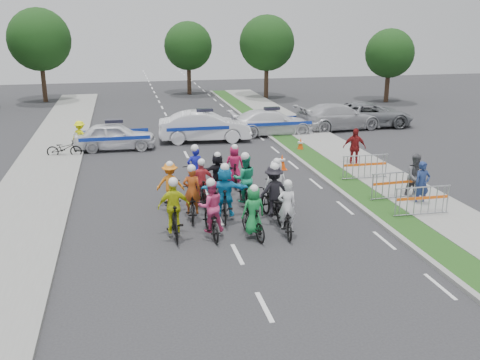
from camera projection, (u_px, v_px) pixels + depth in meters
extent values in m
plane|color=#28282B|center=(237.00, 254.00, 15.37)|extent=(90.00, 90.00, 0.00)
cube|color=gray|center=(337.00, 189.00, 21.08)|extent=(0.20, 60.00, 0.12)
cube|color=#1F4917|center=(353.00, 188.00, 21.22)|extent=(1.20, 60.00, 0.11)
cube|color=gray|center=(395.00, 185.00, 21.59)|extent=(2.40, 60.00, 0.13)
cube|color=gray|center=(26.00, 211.00, 18.67)|extent=(3.00, 60.00, 0.13)
imported|color=black|center=(286.00, 220.00, 16.71)|extent=(0.84, 1.84, 0.93)
imported|color=white|center=(287.00, 206.00, 16.52)|extent=(0.61, 0.44, 1.55)
sphere|color=white|center=(288.00, 184.00, 16.26)|extent=(0.27, 0.27, 0.27)
imported|color=black|center=(253.00, 222.00, 16.43)|extent=(0.77, 1.71, 0.99)
imported|color=#198D3F|center=(254.00, 210.00, 16.26)|extent=(0.81, 0.60, 1.49)
sphere|color=white|center=(254.00, 189.00, 16.01)|extent=(0.26, 0.26, 0.26)
imported|color=black|center=(211.00, 221.00, 16.55)|extent=(0.74, 1.90, 0.98)
imported|color=#CF3973|center=(211.00, 206.00, 16.35)|extent=(0.82, 0.66, 1.63)
sphere|color=white|center=(211.00, 183.00, 16.08)|extent=(0.28, 0.28, 0.28)
imported|color=black|center=(174.00, 220.00, 16.43)|extent=(0.53, 1.86, 1.12)
imported|color=#C5D015|center=(174.00, 206.00, 16.25)|extent=(0.98, 0.41, 1.68)
sphere|color=white|center=(173.00, 182.00, 15.97)|extent=(0.29, 0.29, 0.29)
imported|color=black|center=(273.00, 205.00, 17.82)|extent=(0.97, 2.07, 1.05)
imported|color=black|center=(274.00, 191.00, 17.62)|extent=(1.21, 0.80, 1.74)
sphere|color=white|center=(275.00, 167.00, 17.33)|extent=(0.30, 0.30, 0.30)
imported|color=black|center=(225.00, 204.00, 17.85)|extent=(0.83, 1.96, 1.14)
imported|color=#1C9AD7|center=(225.00, 191.00, 17.67)|extent=(1.65, 0.75, 1.72)
sphere|color=white|center=(225.00, 167.00, 17.39)|extent=(0.30, 0.30, 0.30)
imported|color=black|center=(192.00, 204.00, 18.04)|extent=(0.88, 1.94, 0.98)
imported|color=#AD4615|center=(192.00, 190.00, 17.85)|extent=(0.64, 0.46, 1.64)
sphere|color=white|center=(191.00, 169.00, 17.58)|extent=(0.28, 0.28, 0.28)
imported|color=black|center=(275.00, 193.00, 19.01)|extent=(0.62, 1.80, 1.06)
imported|color=white|center=(276.00, 182.00, 18.84)|extent=(0.81, 0.56, 1.59)
sphere|color=white|center=(277.00, 162.00, 18.57)|extent=(0.28, 0.28, 0.28)
imported|color=black|center=(244.00, 192.00, 19.21)|extent=(0.78, 2.01, 1.04)
imported|color=#1C9D6F|center=(245.00, 178.00, 19.01)|extent=(0.87, 0.69, 1.73)
sphere|color=white|center=(245.00, 156.00, 18.73)|extent=(0.30, 0.30, 0.30)
imported|color=black|center=(202.00, 192.00, 19.17)|extent=(0.66, 1.75, 1.03)
imported|color=#E03E4A|center=(202.00, 181.00, 19.00)|extent=(0.94, 0.47, 1.54)
sphere|color=white|center=(201.00, 162.00, 18.75)|extent=(0.27, 0.27, 0.27)
imported|color=black|center=(171.00, 196.00, 19.00)|extent=(0.95, 1.82, 0.91)
imported|color=orange|center=(170.00, 183.00, 18.81)|extent=(1.07, 0.75, 1.51)
sphere|color=white|center=(170.00, 165.00, 18.57)|extent=(0.26, 0.26, 0.26)
imported|color=black|center=(217.00, 182.00, 20.42)|extent=(0.53, 1.66, 0.98)
imported|color=black|center=(217.00, 172.00, 20.25)|extent=(1.39, 0.49, 1.48)
sphere|color=white|center=(217.00, 155.00, 20.00)|extent=(0.26, 0.26, 0.26)
imported|color=black|center=(195.00, 182.00, 20.43)|extent=(0.98, 2.04, 1.03)
imported|color=#181DB5|center=(195.00, 169.00, 20.23)|extent=(0.68, 0.50, 1.71)
sphere|color=white|center=(195.00, 148.00, 19.95)|extent=(0.30, 0.30, 0.30)
imported|color=black|center=(234.00, 174.00, 21.48)|extent=(0.62, 1.71, 1.01)
imported|color=#BD174A|center=(234.00, 164.00, 21.31)|extent=(0.78, 0.54, 1.51)
sphere|color=white|center=(235.00, 147.00, 21.06)|extent=(0.26, 0.26, 0.26)
imported|color=white|center=(115.00, 136.00, 27.46)|extent=(4.19, 1.87, 1.40)
imported|color=white|center=(205.00, 126.00, 29.27)|extent=(5.12, 2.16, 1.65)
imported|color=white|center=(272.00, 122.00, 30.98)|extent=(4.99, 2.05, 1.45)
imported|color=#B9B9BE|center=(339.00, 117.00, 32.41)|extent=(5.64, 2.92, 1.56)
imported|color=slate|center=(369.00, 114.00, 33.32)|extent=(5.61, 2.91, 1.51)
imported|color=navy|center=(422.00, 184.00, 19.12)|extent=(0.62, 0.42, 1.65)
imported|color=#535458|center=(416.00, 177.00, 19.77)|extent=(0.90, 0.72, 1.75)
imported|color=maroon|center=(354.00, 147.00, 24.24)|extent=(1.10, 0.64, 1.77)
imported|color=#F9FF0D|center=(80.00, 136.00, 27.21)|extent=(1.14, 1.05, 1.54)
cube|color=#F24C0C|center=(282.00, 169.00, 23.98)|extent=(0.40, 0.40, 0.03)
cone|color=#F24C0C|center=(282.00, 162.00, 23.88)|extent=(0.36, 0.36, 0.70)
cylinder|color=silver|center=(282.00, 160.00, 23.85)|extent=(0.29, 0.29, 0.08)
cube|color=#F24C0C|center=(300.00, 151.00, 27.31)|extent=(0.40, 0.40, 0.03)
cone|color=#F24C0C|center=(301.00, 144.00, 27.22)|extent=(0.36, 0.36, 0.70)
cylinder|color=silver|center=(301.00, 142.00, 27.19)|extent=(0.29, 0.29, 0.08)
imported|color=black|center=(64.00, 148.00, 25.98)|extent=(1.72, 0.74, 0.88)
cylinder|color=#382619|center=(266.00, 79.00, 44.78)|extent=(0.36, 0.36, 3.25)
sphere|color=#133510|center=(267.00, 43.00, 43.93)|extent=(4.55, 4.55, 4.55)
cylinder|color=#382619|center=(387.00, 85.00, 42.99)|extent=(0.36, 0.36, 2.75)
sphere|color=#133510|center=(390.00, 53.00, 42.27)|extent=(3.85, 3.85, 3.85)
cylinder|color=#382619|center=(44.00, 80.00, 42.88)|extent=(0.36, 0.36, 3.50)
sphere|color=#133510|center=(39.00, 40.00, 41.97)|extent=(4.90, 4.90, 4.90)
cylinder|color=#382619|center=(189.00, 77.00, 47.31)|extent=(0.36, 0.36, 3.00)
sphere|color=#133510|center=(188.00, 46.00, 46.53)|extent=(4.20, 4.20, 4.20)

